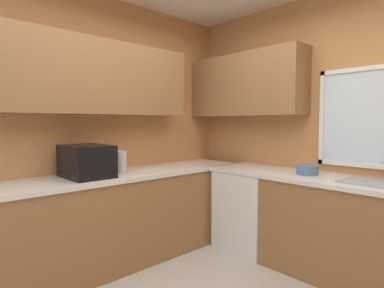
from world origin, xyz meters
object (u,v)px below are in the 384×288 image
microwave (87,161)px  sink_assembly (382,183)px  dishwasher (250,210)px  bowl (307,170)px  kettle (121,162)px

microwave → sink_assembly: size_ratio=0.83×
dishwasher → sink_assembly: 1.34m
dishwasher → microwave: 1.80m
dishwasher → bowl: size_ratio=4.18×
dishwasher → sink_assembly: size_ratio=1.45×
sink_assembly → dishwasher: bearing=-178.3°
sink_assembly → kettle: bearing=-146.5°
sink_assembly → bowl: size_ratio=2.87×
kettle → bowl: (1.27, 1.25, -0.06)m
kettle → bowl: kettle is taller
microwave → kettle: bearing=86.6°
dishwasher → microwave: microwave is taller
kettle → dishwasher: bearing=62.3°
kettle → bowl: 1.78m
kettle → sink_assembly: (1.90, 1.26, -0.10)m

